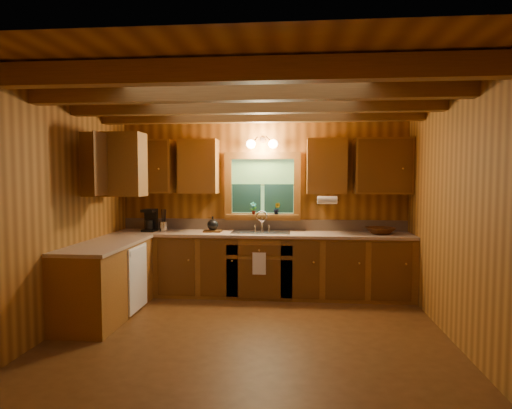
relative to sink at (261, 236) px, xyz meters
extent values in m
plane|color=#543214|center=(0.00, -1.60, -0.86)|extent=(4.20, 4.20, 0.00)
plane|color=brown|center=(0.00, -1.60, 1.74)|extent=(4.20, 4.20, 0.00)
plane|color=brown|center=(0.00, 0.30, 0.44)|extent=(4.20, 0.00, 4.20)
plane|color=brown|center=(0.00, -3.50, 0.44)|extent=(4.20, 0.00, 4.20)
plane|color=brown|center=(-2.10, -1.60, 0.44)|extent=(0.00, 3.80, 3.80)
plane|color=brown|center=(2.10, -1.60, 0.44)|extent=(0.00, 3.80, 3.80)
cube|color=brown|center=(0.00, -2.80, 1.63)|extent=(4.20, 0.14, 0.18)
cube|color=brown|center=(0.00, -2.00, 1.63)|extent=(4.20, 0.14, 0.18)
cube|color=brown|center=(0.00, -1.20, 1.63)|extent=(4.20, 0.14, 0.18)
cube|color=brown|center=(0.00, -0.40, 1.63)|extent=(4.20, 0.14, 0.18)
cube|color=brown|center=(0.00, -0.01, -0.43)|extent=(4.20, 0.62, 0.86)
cube|color=brown|center=(-1.79, -1.12, -0.43)|extent=(0.62, 1.60, 0.86)
cube|color=tan|center=(0.00, -0.01, 0.02)|extent=(4.20, 0.66, 0.04)
cube|color=tan|center=(-1.78, -1.12, 0.02)|extent=(0.64, 1.60, 0.04)
cube|color=tan|center=(0.00, 0.28, 0.12)|extent=(4.20, 0.02, 0.16)
cube|color=white|center=(-1.47, -0.92, -0.43)|extent=(0.02, 0.60, 0.80)
cube|color=brown|center=(-1.70, 0.13, 0.98)|extent=(0.78, 0.34, 0.78)
cube|color=brown|center=(-0.92, 0.13, 0.98)|extent=(0.55, 0.34, 0.78)
cube|color=brown|center=(0.92, 0.13, 0.98)|extent=(0.55, 0.34, 0.78)
cube|color=brown|center=(1.70, 0.13, 0.98)|extent=(0.78, 0.34, 0.78)
cube|color=brown|center=(-1.93, -0.92, 0.98)|extent=(0.34, 1.10, 0.78)
cube|color=brown|center=(0.00, 0.26, 1.14)|extent=(1.12, 0.08, 0.10)
cube|color=brown|center=(0.00, 0.26, 0.24)|extent=(1.12, 0.08, 0.10)
cube|color=brown|center=(-0.51, 0.26, 0.69)|extent=(0.10, 0.08, 0.80)
cube|color=brown|center=(0.51, 0.26, 0.69)|extent=(0.10, 0.08, 0.80)
cube|color=#477B34|center=(0.00, 0.29, 0.69)|extent=(0.92, 0.01, 0.80)
cube|color=#123535|center=(-0.24, 0.27, 0.52)|extent=(0.42, 0.02, 0.42)
cube|color=#123535|center=(0.24, 0.27, 0.52)|extent=(0.42, 0.02, 0.42)
cylinder|color=black|center=(0.00, 0.27, 0.71)|extent=(0.92, 0.01, 0.01)
cube|color=brown|center=(0.00, 0.22, 0.26)|extent=(1.06, 0.14, 0.04)
cylinder|color=black|center=(0.00, 0.26, 1.37)|extent=(0.08, 0.03, 0.08)
cylinder|color=black|center=(-0.10, 0.20, 1.37)|extent=(0.09, 0.17, 0.08)
cylinder|color=black|center=(0.10, 0.20, 1.37)|extent=(0.09, 0.17, 0.08)
sphere|color=#FFE0A5|center=(-0.16, 0.14, 1.30)|extent=(0.13, 0.13, 0.13)
sphere|color=#FFE0A5|center=(0.16, 0.14, 1.30)|extent=(0.13, 0.13, 0.13)
cylinder|color=white|center=(0.92, -0.07, 0.51)|extent=(0.27, 0.11, 0.11)
cube|color=white|center=(0.00, -0.34, -0.34)|extent=(0.18, 0.01, 0.30)
cube|color=silver|center=(0.00, 0.00, 0.05)|extent=(0.82, 0.48, 0.02)
cube|color=#262628|center=(-0.19, 0.00, -0.02)|extent=(0.34, 0.40, 0.14)
cube|color=#262628|center=(0.19, 0.00, -0.02)|extent=(0.34, 0.40, 0.14)
cylinder|color=silver|center=(0.00, 0.18, 0.15)|extent=(0.04, 0.04, 0.22)
torus|color=silver|center=(0.00, 0.12, 0.26)|extent=(0.16, 0.02, 0.16)
cube|color=black|center=(-1.62, -0.02, 0.06)|extent=(0.18, 0.22, 0.03)
cube|color=black|center=(-1.62, 0.05, 0.22)|extent=(0.18, 0.08, 0.30)
cube|color=black|center=(-1.62, -0.04, 0.35)|extent=(0.18, 0.20, 0.04)
cylinder|color=black|center=(-1.62, -0.05, 0.15)|extent=(0.11, 0.11, 0.13)
cylinder|color=silver|center=(-1.42, 0.00, 0.12)|extent=(0.11, 0.11, 0.14)
cylinder|color=black|center=(-1.44, -0.01, 0.26)|extent=(0.03, 0.04, 0.21)
cylinder|color=black|center=(-1.42, 0.00, 0.26)|extent=(0.01, 0.01, 0.21)
cylinder|color=black|center=(-1.41, 0.01, 0.26)|extent=(0.03, 0.04, 0.21)
cylinder|color=black|center=(-1.40, 0.01, 0.26)|extent=(0.04, 0.05, 0.21)
cube|color=#593413|center=(-0.70, 0.00, 0.06)|extent=(0.25, 0.18, 0.02)
sphere|color=black|center=(-0.70, 0.00, 0.15)|extent=(0.16, 0.16, 0.16)
cylinder|color=black|center=(-0.70, 0.00, 0.25)|extent=(0.03, 0.03, 0.04)
imported|color=#48230C|center=(1.66, -0.01, 0.09)|extent=(0.47, 0.47, 0.09)
imported|color=#593413|center=(-0.13, 0.18, 0.38)|extent=(0.11, 0.10, 0.18)
imported|color=#593413|center=(0.21, 0.21, 0.37)|extent=(0.11, 0.09, 0.17)
camera|label=1|loc=(0.48, -6.11, 0.84)|focal=30.47mm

